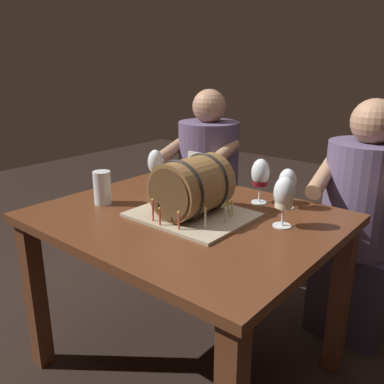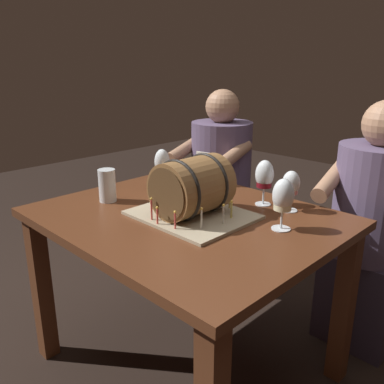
# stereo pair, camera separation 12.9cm
# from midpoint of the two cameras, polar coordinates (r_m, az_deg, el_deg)

# --- Properties ---
(ground_plane) EXTENTS (8.00, 8.00, 0.00)m
(ground_plane) POSITION_cam_midpoint_polar(r_m,az_deg,el_deg) (1.99, -2.75, -22.94)
(ground_plane) COLOR black
(dining_table) EXTENTS (1.13, 0.93, 0.72)m
(dining_table) POSITION_cam_midpoint_polar(r_m,az_deg,el_deg) (1.66, -3.06, -6.84)
(dining_table) COLOR #562D19
(dining_table) RESTS_ON ground
(barrel_cake) EXTENTS (0.44, 0.36, 0.24)m
(barrel_cake) POSITION_cam_midpoint_polar(r_m,az_deg,el_deg) (1.56, -2.36, 0.29)
(barrel_cake) COLOR tan
(barrel_cake) RESTS_ON dining_table
(wine_glass_white) EXTENTS (0.08, 0.08, 0.19)m
(wine_glass_white) POSITION_cam_midpoint_polar(r_m,az_deg,el_deg) (1.48, 10.39, -0.45)
(wine_glass_white) COLOR white
(wine_glass_white) RESTS_ON dining_table
(wine_glass_rose) EXTENTS (0.07, 0.07, 0.17)m
(wine_glass_rose) POSITION_cam_midpoint_polar(r_m,az_deg,el_deg) (1.68, 11.10, 1.28)
(wine_glass_rose) COLOR white
(wine_glass_rose) RESTS_ON dining_table
(wine_glass_red) EXTENTS (0.08, 0.08, 0.19)m
(wine_glass_red) POSITION_cam_midpoint_polar(r_m,az_deg,el_deg) (1.73, 7.46, 2.39)
(wine_glass_red) COLOR white
(wine_glass_red) RESTS_ON dining_table
(wine_glass_empty) EXTENTS (0.07, 0.07, 0.19)m
(wine_glass_empty) POSITION_cam_midpoint_polar(r_m,az_deg,el_deg) (1.90, -7.09, 4.01)
(wine_glass_empty) COLOR white
(wine_glass_empty) RESTS_ON dining_table
(beer_pint) EXTENTS (0.07, 0.07, 0.14)m
(beer_pint) POSITION_cam_midpoint_polar(r_m,az_deg,el_deg) (1.78, -14.49, 0.35)
(beer_pint) COLOR white
(beer_pint) RESTS_ON dining_table
(menu_card) EXTENTS (0.11, 0.03, 0.16)m
(menu_card) POSITION_cam_midpoint_polar(r_m,az_deg,el_deg) (1.99, -1.10, 3.30)
(menu_card) COLOR silver
(menu_card) RESTS_ON dining_table
(person_seated_left) EXTENTS (0.44, 0.51, 1.15)m
(person_seated_left) POSITION_cam_midpoint_polar(r_m,az_deg,el_deg) (2.48, 0.76, 0.02)
(person_seated_left) COLOR #372D40
(person_seated_left) RESTS_ON ground
(person_seated_right) EXTENTS (0.44, 0.52, 1.15)m
(person_seated_right) POSITION_cam_midpoint_polar(r_m,az_deg,el_deg) (2.07, 20.81, -4.84)
(person_seated_right) COLOR #372D40
(person_seated_right) RESTS_ON ground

